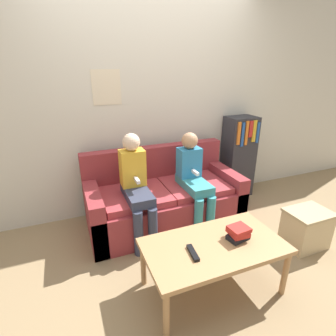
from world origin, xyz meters
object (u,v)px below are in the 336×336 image
object	(u,v)px
bookshelf	(238,157)
storage_box	(306,228)
couch	(163,199)
tv_remote	(193,253)
person_right	(194,177)
person_left	(136,184)
coffee_table	(214,249)

from	to	relation	value
bookshelf	storage_box	world-z (taller)	bookshelf
couch	tv_remote	world-z (taller)	couch
person_right	person_left	bearing A→B (deg)	179.47
person_left	bookshelf	world-z (taller)	person_left
bookshelf	storage_box	bearing A→B (deg)	-92.46
tv_remote	storage_box	xyz separation A→B (m)	(1.33, 0.17, -0.24)
coffee_table	tv_remote	size ratio (longest dim) A/B	6.09
couch	storage_box	xyz separation A→B (m)	(1.13, -0.93, -0.08)
bookshelf	storage_box	xyz separation A→B (m)	(-0.05, -1.22, -0.35)
couch	person_right	distance (m)	0.45
couch	coffee_table	size ratio (longest dim) A/B	1.57
coffee_table	person_left	distance (m)	0.97
couch	coffee_table	bearing A→B (deg)	-89.87
couch	storage_box	bearing A→B (deg)	-39.51
coffee_table	person_right	world-z (taller)	person_right
tv_remote	couch	bearing A→B (deg)	86.09
tv_remote	person_left	bearing A→B (deg)	105.63
coffee_table	bookshelf	size ratio (longest dim) A/B	0.99
person_left	tv_remote	bearing A→B (deg)	-80.63
person_left	storage_box	world-z (taller)	person_left
person_left	bookshelf	distance (m)	1.60
couch	bookshelf	world-z (taller)	bookshelf
person_right	storage_box	bearing A→B (deg)	-40.87
coffee_table	person_right	size ratio (longest dim) A/B	1.03
bookshelf	storage_box	distance (m)	1.27
person_right	storage_box	xyz separation A→B (m)	(0.86, -0.74, -0.39)
coffee_table	storage_box	world-z (taller)	coffee_table
coffee_table	bookshelf	distance (m)	1.80
person_left	person_right	xyz separation A→B (m)	(0.62, -0.01, -0.02)
coffee_table	bookshelf	xyz separation A→B (m)	(1.18, 1.35, 0.16)
coffee_table	person_right	distance (m)	0.94
couch	tv_remote	bearing A→B (deg)	-100.17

